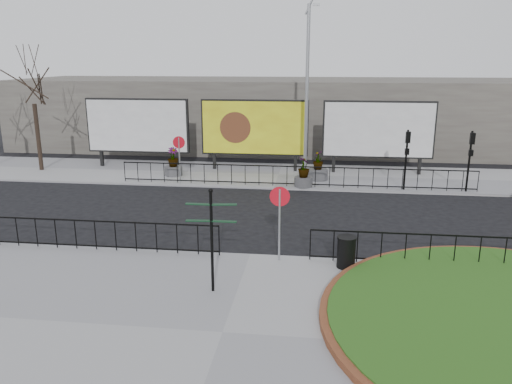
% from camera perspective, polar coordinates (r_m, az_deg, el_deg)
% --- Properties ---
extents(ground, '(90.00, 90.00, 0.00)m').
position_cam_1_polar(ground, '(16.95, -0.66, -7.46)').
color(ground, black).
rests_on(ground, ground).
extents(pavement_near, '(30.00, 10.00, 0.12)m').
position_cam_1_polar(pavement_near, '(12.51, -3.85, -15.92)').
color(pavement_near, gray).
rests_on(pavement_near, ground).
extents(pavement_far, '(44.00, 6.00, 0.12)m').
position_cam_1_polar(pavement_far, '(28.34, 2.59, 1.92)').
color(pavement_far, gray).
rests_on(pavement_far, ground).
extents(railing_near_left, '(10.00, 0.10, 1.10)m').
position_cam_1_polar(railing_near_left, '(18.20, -19.93, -4.54)').
color(railing_near_left, black).
rests_on(railing_near_left, pavement_near).
extents(railing_near_right, '(9.00, 0.10, 1.10)m').
position_cam_1_polar(railing_near_right, '(16.87, 21.77, -6.25)').
color(railing_near_right, black).
rests_on(railing_near_right, pavement_near).
extents(railing_far, '(18.00, 0.10, 1.10)m').
position_cam_1_polar(railing_far, '(25.52, 4.37, 1.82)').
color(railing_far, black).
rests_on(railing_far, pavement_far).
extents(speed_sign_far, '(0.64, 0.07, 2.47)m').
position_cam_1_polar(speed_sign_far, '(26.32, -8.78, 4.87)').
color(speed_sign_far, gray).
rests_on(speed_sign_far, pavement_far).
extents(speed_sign_near, '(0.64, 0.07, 2.47)m').
position_cam_1_polar(speed_sign_near, '(15.84, 2.72, -1.75)').
color(speed_sign_near, gray).
rests_on(speed_sign_near, pavement_near).
extents(billboard_left, '(6.20, 0.31, 4.10)m').
position_cam_1_polar(billboard_left, '(30.65, -13.38, 7.35)').
color(billboard_left, black).
rests_on(billboard_left, pavement_far).
extents(billboard_mid, '(6.20, 0.31, 4.10)m').
position_cam_1_polar(billboard_mid, '(28.98, -0.18, 7.33)').
color(billboard_mid, black).
rests_on(billboard_mid, pavement_far).
extents(billboard_right, '(6.20, 0.31, 4.10)m').
position_cam_1_polar(billboard_right, '(28.95, 13.80, 6.90)').
color(billboard_right, black).
rests_on(billboard_right, pavement_far).
extents(lamp_post, '(0.74, 0.18, 9.23)m').
position_cam_1_polar(lamp_post, '(26.58, 5.84, 11.38)').
color(lamp_post, gray).
rests_on(lamp_post, pavement_far).
extents(signal_pole_a, '(0.22, 0.26, 3.00)m').
position_cam_1_polar(signal_pole_a, '(25.62, 16.85, 4.53)').
color(signal_pole_a, black).
rests_on(signal_pole_a, pavement_far).
extents(signal_pole_b, '(0.22, 0.26, 3.00)m').
position_cam_1_polar(signal_pole_b, '(26.30, 23.32, 4.21)').
color(signal_pole_b, black).
rests_on(signal_pole_b, pavement_far).
extents(tree_left, '(2.00, 2.00, 7.00)m').
position_cam_1_polar(tree_left, '(31.59, -23.94, 8.57)').
color(tree_left, '#2D2119').
rests_on(tree_left, pavement_far).
extents(building_backdrop, '(40.00, 10.00, 5.00)m').
position_cam_1_polar(building_backdrop, '(37.79, 3.85, 8.96)').
color(building_backdrop, '#656258').
rests_on(building_backdrop, ground).
extents(fingerpost_sign, '(1.40, 0.28, 3.00)m').
position_cam_1_polar(fingerpost_sign, '(13.76, -5.10, -4.37)').
color(fingerpost_sign, black).
rests_on(fingerpost_sign, pavement_near).
extents(litter_bin, '(0.61, 0.61, 1.02)m').
position_cam_1_polar(litter_bin, '(15.94, 10.28, -6.76)').
color(litter_bin, black).
rests_on(litter_bin, pavement_near).
extents(planter_a, '(0.98, 0.98, 1.58)m').
position_cam_1_polar(planter_a, '(28.28, -9.44, 3.08)').
color(planter_a, '#4C4C4F').
rests_on(planter_a, pavement_far).
extents(planter_b, '(0.93, 0.93, 1.53)m').
position_cam_1_polar(planter_b, '(25.59, 5.45, 1.93)').
color(planter_b, '#4C4C4F').
rests_on(planter_b, pavement_far).
extents(planter_c, '(1.10, 1.10, 1.58)m').
position_cam_1_polar(planter_c, '(27.15, 7.07, 2.53)').
color(planter_c, '#4C4C4F').
rests_on(planter_c, pavement_far).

